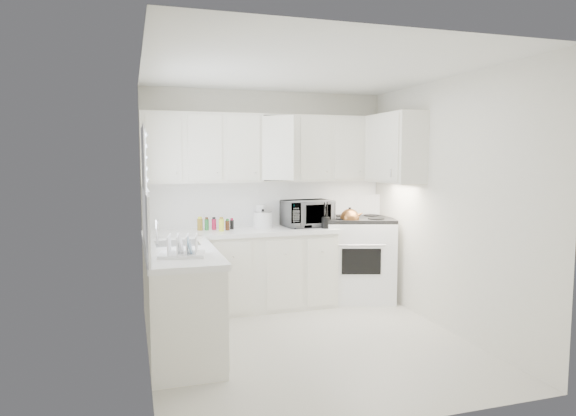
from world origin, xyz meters
name	(u,v)px	position (x,y,z in m)	size (l,w,h in m)	color
floor	(309,343)	(0.00, 0.00, 0.00)	(3.20, 3.20, 0.00)	beige
ceiling	(311,69)	(0.00, 0.00, 2.60)	(3.20, 3.20, 0.00)	white
wall_back	(267,197)	(0.00, 1.60, 1.30)	(3.00, 3.00, 0.00)	silver
wall_front	(394,234)	(0.00, -1.60, 1.30)	(3.00, 3.00, 0.00)	silver
wall_left	(145,215)	(-1.50, 0.00, 1.30)	(3.20, 3.20, 0.00)	silver
wall_right	(447,205)	(1.50, 0.00, 1.30)	(3.20, 3.20, 0.00)	silver
window_blinds	(146,184)	(-1.48, 0.35, 1.55)	(0.06, 0.96, 1.06)	white
lower_cabinets_back	(241,272)	(-0.39, 1.30, 0.45)	(2.22, 0.60, 0.90)	silver
lower_cabinets_left	(181,302)	(-1.20, 0.20, 0.45)	(0.60, 1.60, 0.90)	silver
countertop_back	(241,232)	(-0.39, 1.29, 0.93)	(2.24, 0.64, 0.05)	white
countertop_left	(181,252)	(-1.19, 0.20, 0.93)	(0.64, 1.62, 0.05)	white
backsplash_back	(267,203)	(0.00, 1.59, 1.23)	(2.98, 0.02, 0.55)	white
backsplash_left	(146,221)	(-1.49, 0.20, 1.23)	(0.02, 1.60, 0.55)	white
upper_cabinets_back	(270,182)	(0.00, 1.44, 1.50)	(3.00, 0.33, 0.80)	silver
upper_cabinets_right	(394,183)	(1.33, 0.82, 1.50)	(0.33, 0.90, 0.80)	silver
sink	(177,231)	(-1.19, 0.55, 1.07)	(0.42, 0.38, 0.30)	gray
stove	(357,247)	(1.10, 1.29, 0.67)	(0.87, 0.71, 1.33)	white
tea_kettle	(350,217)	(0.92, 1.13, 1.07)	(0.29, 0.24, 0.27)	#9F602B
frying_pan	(365,222)	(1.28, 1.45, 0.97)	(0.27, 0.46, 0.04)	black
microwave	(307,210)	(0.45, 1.35, 1.15)	(0.58, 0.32, 0.39)	gray
rice_cooker	(263,218)	(-0.10, 1.39, 1.06)	(0.23, 0.23, 0.23)	white
paper_towel	(261,216)	(-0.11, 1.46, 1.08)	(0.12, 0.12, 0.27)	white
utensil_crock	(326,215)	(0.60, 1.12, 1.11)	(0.11, 0.11, 0.32)	black
dish_rack	(182,244)	(-1.21, -0.14, 1.06)	(0.38, 0.29, 0.21)	white
spice_left_0	(200,224)	(-0.85, 1.42, 1.02)	(0.06, 0.06, 0.13)	olive
spice_left_1	(208,225)	(-0.78, 1.33, 1.02)	(0.06, 0.06, 0.13)	#267332
spice_left_2	(213,224)	(-0.70, 1.42, 1.02)	(0.06, 0.06, 0.13)	#BD1940
spice_left_3	(221,225)	(-0.62, 1.33, 1.02)	(0.06, 0.06, 0.13)	#E6F239
spice_left_4	(226,223)	(-0.55, 1.42, 1.02)	(0.06, 0.06, 0.13)	#4B2815
spice_left_5	(233,224)	(-0.47, 1.33, 1.02)	(0.06, 0.06, 0.13)	black
sauce_right_0	(314,217)	(0.58, 1.46, 1.05)	(0.06, 0.06, 0.19)	#BD1940
sauce_right_1	(320,218)	(0.64, 1.40, 1.05)	(0.06, 0.06, 0.19)	#E6F239
sauce_right_2	(322,217)	(0.69, 1.46, 1.05)	(0.06, 0.06, 0.19)	#4B2815
sauce_right_3	(328,217)	(0.74, 1.40, 1.05)	(0.06, 0.06, 0.19)	black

